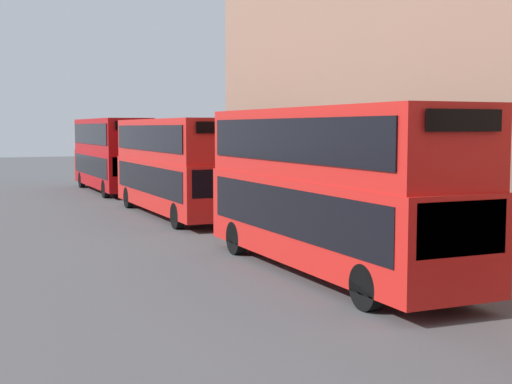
{
  "coord_description": "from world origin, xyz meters",
  "views": [
    {
      "loc": [
        -7.56,
        3.94,
        3.84
      ],
      "look_at": [
        0.48,
        22.24,
        2.02
      ],
      "focal_mm": 50.0,
      "sensor_mm": 36.0,
      "label": 1
    }
  ],
  "objects": [
    {
      "name": "bus_second_in_queue",
      "position": [
        1.6,
        20.06,
        2.39
      ],
      "size": [
        2.59,
        10.46,
        4.33
      ],
      "color": "red",
      "rests_on": "ground"
    },
    {
      "name": "bus_third_in_queue",
      "position": [
        1.6,
        33.46,
        2.31
      ],
      "size": [
        2.59,
        10.92,
        4.18
      ],
      "color": "red",
      "rests_on": "ground"
    },
    {
      "name": "bus_trailing",
      "position": [
        1.6,
        46.22,
        2.39
      ],
      "size": [
        2.59,
        10.48,
        4.34
      ],
      "color": "#B20C0F",
      "rests_on": "ground"
    },
    {
      "name": "pedestrian",
      "position": [
        4.27,
        38.98,
        0.71
      ],
      "size": [
        0.36,
        0.36,
        1.56
      ],
      "color": "#334C6B",
      "rests_on": "ground"
    }
  ]
}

